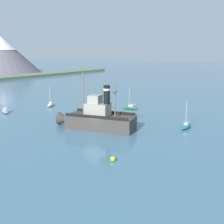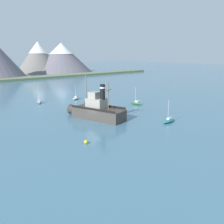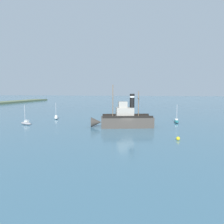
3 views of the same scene
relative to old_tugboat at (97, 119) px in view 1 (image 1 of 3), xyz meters
name	(u,v)px [view 1 (image 1 of 3)]	position (x,y,z in m)	size (l,w,h in m)	color
ground_plane	(97,131)	(-1.42, -0.94, -1.83)	(600.00, 600.00, 0.00)	#477289
old_tugboat	(97,119)	(0.00, 0.00, 0.00)	(7.20, 14.79, 9.90)	#423D38
sailboat_green	(130,107)	(17.85, 4.05, -1.40)	(1.59, 3.91, 4.90)	#286B3D
sailboat_white	(51,104)	(9.62, 22.24, -1.40)	(3.86, 2.78, 4.90)	white
sailboat_teal	(186,126)	(9.19, -12.84, -1.40)	(3.80, 1.11, 4.90)	#23757A
sailboat_grey	(5,111)	(-1.65, 24.70, -1.40)	(2.38, 3.94, 4.90)	gray
mooring_buoy	(113,159)	(-10.78, -10.84, -1.51)	(0.64, 0.64, 0.64)	yellow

